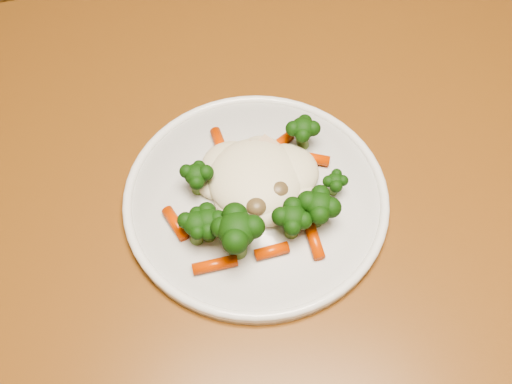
% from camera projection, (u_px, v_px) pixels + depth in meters
% --- Properties ---
extents(dining_table, '(1.35, 1.07, 0.75)m').
position_uv_depth(dining_table, '(240.00, 247.00, 0.77)').
color(dining_table, brown).
rests_on(dining_table, ground).
extents(plate, '(0.28, 0.28, 0.01)m').
position_uv_depth(plate, '(256.00, 199.00, 0.69)').
color(plate, white).
rests_on(plate, dining_table).
extents(meal, '(0.20, 0.19, 0.05)m').
position_uv_depth(meal, '(256.00, 192.00, 0.66)').
color(meal, beige).
rests_on(meal, plate).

